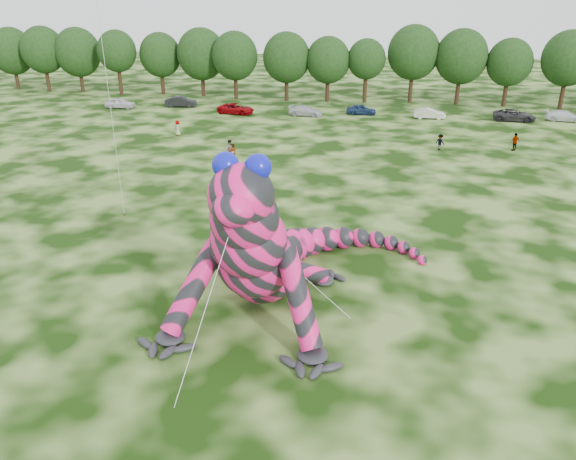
% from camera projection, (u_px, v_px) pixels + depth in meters
% --- Properties ---
extents(ground, '(240.00, 240.00, 0.00)m').
position_uv_depth(ground, '(280.00, 307.00, 28.00)').
color(ground, '#16330A').
rests_on(ground, ground).
extents(inflatable_gecko, '(15.01, 17.64, 8.61)m').
position_uv_depth(inflatable_gecko, '(267.00, 215.00, 27.88)').
color(inflatable_gecko, '#F31A75').
rests_on(inflatable_gecko, ground).
extents(tree_0, '(6.91, 6.22, 9.51)m').
position_uv_depth(tree_0, '(13.00, 58.00, 88.70)').
color(tree_0, black).
rests_on(tree_0, ground).
extents(tree_1, '(6.74, 6.07, 9.81)m').
position_uv_depth(tree_1, '(44.00, 59.00, 86.55)').
color(tree_1, black).
rests_on(tree_1, ground).
extents(tree_2, '(7.04, 6.34, 9.64)m').
position_uv_depth(tree_2, '(79.00, 60.00, 86.35)').
color(tree_2, black).
rests_on(tree_2, ground).
extents(tree_3, '(5.81, 5.23, 9.44)m').
position_uv_depth(tree_3, '(118.00, 63.00, 83.66)').
color(tree_3, black).
rests_on(tree_3, ground).
extents(tree_4, '(6.22, 5.60, 9.06)m').
position_uv_depth(tree_4, '(161.00, 64.00, 84.23)').
color(tree_4, black).
rests_on(tree_4, ground).
extents(tree_5, '(7.16, 6.44, 9.80)m').
position_uv_depth(tree_5, '(202.00, 62.00, 82.76)').
color(tree_5, black).
rests_on(tree_5, ground).
extents(tree_6, '(6.52, 5.86, 9.49)m').
position_uv_depth(tree_6, '(235.00, 65.00, 80.33)').
color(tree_6, black).
rests_on(tree_6, ground).
extents(tree_7, '(6.68, 6.01, 9.48)m').
position_uv_depth(tree_7, '(287.00, 67.00, 79.21)').
color(tree_7, black).
rests_on(tree_7, ground).
extents(tree_8, '(6.14, 5.53, 8.94)m').
position_uv_depth(tree_8, '(328.00, 69.00, 78.52)').
color(tree_8, black).
rests_on(tree_8, ground).
extents(tree_9, '(5.27, 4.74, 8.68)m').
position_uv_depth(tree_9, '(366.00, 71.00, 78.03)').
color(tree_9, black).
rests_on(tree_9, ground).
extents(tree_10, '(7.09, 6.38, 10.50)m').
position_uv_depth(tree_10, '(413.00, 64.00, 77.75)').
color(tree_10, black).
rests_on(tree_10, ground).
extents(tree_11, '(7.01, 6.31, 10.07)m').
position_uv_depth(tree_11, '(460.00, 67.00, 76.44)').
color(tree_11, black).
rests_on(tree_11, ground).
extents(tree_12, '(5.99, 5.39, 8.97)m').
position_uv_depth(tree_12, '(508.00, 73.00, 75.22)').
color(tree_12, black).
rests_on(tree_12, ground).
extents(tree_13, '(6.83, 6.15, 10.13)m').
position_uv_depth(tree_13, '(567.00, 70.00, 73.27)').
color(tree_13, black).
rests_on(tree_13, ground).
extents(car_0, '(4.09, 1.84, 1.36)m').
position_uv_depth(car_0, '(120.00, 103.00, 75.47)').
color(car_0, silver).
rests_on(car_0, ground).
extents(car_1, '(4.42, 2.12, 1.40)m').
position_uv_depth(car_1, '(181.00, 102.00, 76.25)').
color(car_1, black).
rests_on(car_1, ground).
extents(car_2, '(5.03, 2.91, 1.32)m').
position_uv_depth(car_2, '(236.00, 109.00, 71.95)').
color(car_2, '#8F040A').
rests_on(car_2, ground).
extents(car_3, '(4.49, 2.28, 1.25)m').
position_uv_depth(car_3, '(306.00, 111.00, 70.80)').
color(car_3, '#B8BCC2').
rests_on(car_3, ground).
extents(car_4, '(3.80, 1.57, 1.29)m').
position_uv_depth(car_4, '(361.00, 110.00, 71.53)').
color(car_4, navy).
rests_on(car_4, ground).
extents(car_5, '(3.93, 1.54, 1.27)m').
position_uv_depth(car_5, '(429.00, 113.00, 69.25)').
color(car_5, beige).
rests_on(car_5, ground).
extents(car_6, '(5.18, 2.72, 1.39)m').
position_uv_depth(car_6, '(514.00, 115.00, 67.97)').
color(car_6, '#2A2A2D').
rests_on(car_6, ground).
extents(car_7, '(4.63, 2.52, 1.27)m').
position_uv_depth(car_7, '(565.00, 116.00, 67.81)').
color(car_7, silver).
rests_on(car_7, ground).
extents(spectator_2, '(1.16, 1.06, 1.56)m').
position_uv_depth(spectator_2, '(440.00, 142.00, 55.58)').
color(spectator_2, gray).
rests_on(spectator_2, ground).
extents(spectator_1, '(0.97, 0.80, 1.81)m').
position_uv_depth(spectator_1, '(229.00, 149.00, 52.56)').
color(spectator_1, gray).
rests_on(spectator_1, ground).
extents(spectator_4, '(0.88, 0.62, 1.68)m').
position_uv_depth(spectator_4, '(178.00, 128.00, 61.01)').
color(spectator_4, gray).
rests_on(spectator_4, ground).
extents(spectator_3, '(1.10, 0.94, 1.77)m').
position_uv_depth(spectator_3, '(515.00, 142.00, 55.20)').
color(spectator_3, gray).
rests_on(spectator_3, ground).
extents(spectator_0, '(0.79, 0.81, 1.88)m').
position_uv_depth(spectator_0, '(233.00, 154.00, 50.95)').
color(spectator_0, gray).
rests_on(spectator_0, ground).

